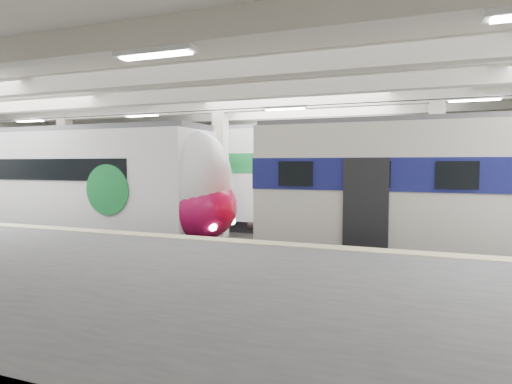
% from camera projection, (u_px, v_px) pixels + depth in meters
% --- Properties ---
extents(station_hall, '(36.00, 24.00, 5.75)m').
position_uv_depth(station_hall, '(245.00, 153.00, 11.70)').
color(station_hall, black).
rests_on(station_hall, ground).
extents(modern_emu, '(13.23, 2.73, 4.30)m').
position_uv_depth(modern_emu, '(84.00, 187.00, 15.92)').
color(modern_emu, white).
rests_on(modern_emu, ground).
extents(older_rer, '(12.61, 2.78, 4.20)m').
position_uv_depth(older_rer, '(492.00, 193.00, 11.18)').
color(older_rer, beige).
rests_on(older_rer, ground).
extents(far_train, '(14.65, 3.30, 4.63)m').
position_uv_depth(far_train, '(253.00, 176.00, 19.42)').
color(far_train, white).
rests_on(far_train, ground).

